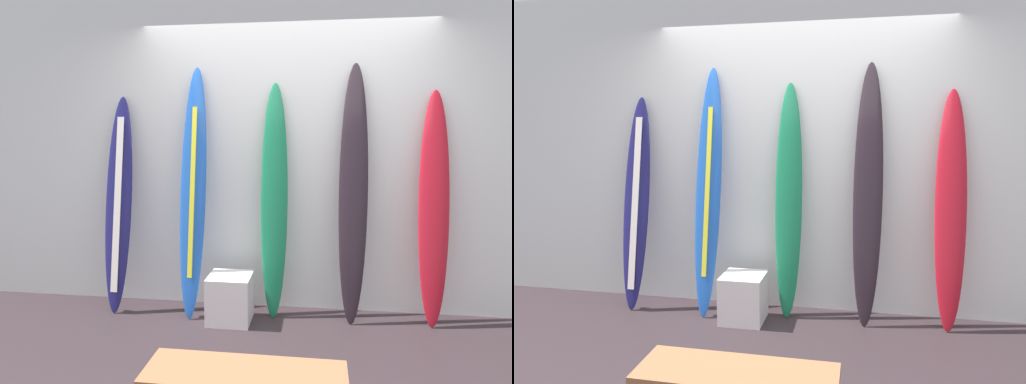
% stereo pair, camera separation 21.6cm
% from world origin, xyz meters
% --- Properties ---
extents(ground, '(8.00, 8.00, 0.04)m').
position_xyz_m(ground, '(0.00, 0.00, -0.02)').
color(ground, '#2F2427').
extents(wall_back, '(7.20, 0.20, 2.80)m').
position_xyz_m(wall_back, '(0.00, 1.30, 1.40)').
color(wall_back, silver).
rests_on(wall_back, ground).
extents(surfboard_navy, '(0.25, 0.38, 1.89)m').
position_xyz_m(surfboard_navy, '(-1.45, 0.98, 0.93)').
color(surfboard_navy, navy).
rests_on(surfboard_navy, ground).
extents(surfboard_cobalt, '(0.23, 0.42, 2.14)m').
position_xyz_m(surfboard_cobalt, '(-0.77, 0.97, 1.05)').
color(surfboard_cobalt, blue).
rests_on(surfboard_cobalt, ground).
extents(surfboard_emerald, '(0.24, 0.31, 2.00)m').
position_xyz_m(surfboard_emerald, '(-0.08, 1.04, 0.98)').
color(surfboard_emerald, '#18734A').
rests_on(surfboard_emerald, ground).
extents(surfboard_charcoal, '(0.24, 0.33, 2.14)m').
position_xyz_m(surfboard_charcoal, '(0.58, 1.01, 1.07)').
color(surfboard_charcoal, black).
rests_on(surfboard_charcoal, ground).
extents(surfboard_crimson, '(0.24, 0.33, 1.92)m').
position_xyz_m(surfboard_crimson, '(1.22, 1.02, 0.96)').
color(surfboard_crimson, '#B51523').
rests_on(surfboard_crimson, ground).
extents(display_block_left, '(0.35, 0.35, 0.39)m').
position_xyz_m(display_block_left, '(-0.42, 0.82, 0.20)').
color(display_block_left, silver).
rests_on(display_block_left, ground).
extents(bench, '(0.94, 0.32, 0.48)m').
position_xyz_m(bench, '(-0.02, -0.83, 0.41)').
color(bench, '#965D3B').
rests_on(bench, ground).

